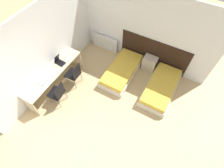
% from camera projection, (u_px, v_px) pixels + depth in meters
% --- Properties ---
extents(ground_plane, '(20.00, 20.00, 0.00)m').
position_uv_depth(ground_plane, '(71.00, 155.00, 4.75)').
color(ground_plane, tan).
extents(wall_back, '(5.12, 0.05, 2.70)m').
position_uv_depth(wall_back, '(140.00, 29.00, 5.72)').
color(wall_back, white).
rests_on(wall_back, ground_plane).
extents(wall_left, '(0.05, 5.14, 2.70)m').
position_uv_depth(wall_left, '(49.00, 46.00, 5.26)').
color(wall_left, white).
rests_on(wall_left, ground_plane).
extents(headboard_panel, '(2.46, 0.03, 1.14)m').
position_uv_depth(headboard_panel, '(153.00, 54.00, 6.17)').
color(headboard_panel, black).
rests_on(headboard_panel, ground_plane).
extents(bed_near_window, '(0.90, 1.85, 0.37)m').
position_uv_depth(bed_near_window, '(122.00, 71.00, 6.21)').
color(bed_near_window, beige).
rests_on(bed_near_window, ground_plane).
extents(bed_near_door, '(0.90, 1.85, 0.37)m').
position_uv_depth(bed_near_door, '(161.00, 88.00, 5.80)').
color(bed_near_door, beige).
rests_on(bed_near_door, ground_plane).
extents(nightstand, '(0.48, 0.35, 0.53)m').
position_uv_depth(nightstand, '(150.00, 63.00, 6.31)').
color(nightstand, beige).
rests_on(nightstand, ground_plane).
extents(radiator, '(1.07, 0.12, 0.57)m').
position_uv_depth(radiator, '(105.00, 43.00, 6.90)').
color(radiator, silver).
rests_on(radiator, ground_plane).
extents(desk, '(0.54, 2.31, 0.76)m').
position_uv_depth(desk, '(53.00, 75.00, 5.57)').
color(desk, '#C6B28E').
rests_on(desk, ground_plane).
extents(chair_near_laptop, '(0.44, 0.44, 0.91)m').
position_uv_depth(chair_near_laptop, '(74.00, 74.00, 5.72)').
color(chair_near_laptop, black).
rests_on(chair_near_laptop, ground_plane).
extents(chair_near_notebook, '(0.47, 0.47, 0.91)m').
position_uv_depth(chair_near_notebook, '(57.00, 93.00, 5.30)').
color(chair_near_notebook, black).
rests_on(chair_near_notebook, ground_plane).
extents(laptop, '(0.34, 0.24, 0.32)m').
position_uv_depth(laptop, '(59.00, 61.00, 5.61)').
color(laptop, black).
rests_on(laptop, desk).
extents(open_notebook, '(0.33, 0.27, 0.02)m').
position_uv_depth(open_notebook, '(41.00, 81.00, 5.22)').
color(open_notebook, black).
rests_on(open_notebook, desk).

